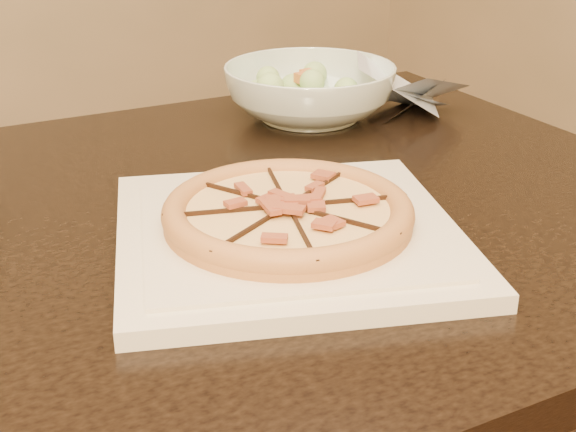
# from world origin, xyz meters

# --- Properties ---
(dining_table) EXTENTS (1.37, 0.97, 0.75)m
(dining_table) POSITION_xyz_m (-0.08, 0.06, 0.64)
(dining_table) COLOR black
(dining_table) RESTS_ON floor
(plate) EXTENTS (0.44, 0.44, 0.02)m
(plate) POSITION_xyz_m (0.03, -0.06, 0.76)
(plate) COLOR beige
(plate) RESTS_ON dining_table
(pizza) EXTENTS (0.24, 0.24, 0.03)m
(pizza) POSITION_xyz_m (0.03, -0.06, 0.78)
(pizza) COLOR tan
(pizza) RESTS_ON plate
(salad_bowl) EXTENTS (0.30, 0.30, 0.08)m
(salad_bowl) POSITION_xyz_m (0.30, 0.26, 0.79)
(salad_bowl) COLOR silver
(salad_bowl) RESTS_ON dining_table
(salad) EXTENTS (0.10, 0.13, 0.04)m
(salad) POSITION_xyz_m (0.30, 0.26, 0.84)
(salad) COLOR #B4DC8F
(salad) RESTS_ON salad_bowl
(cling_film) EXTENTS (0.18, 0.16, 0.05)m
(cling_film) POSITION_xyz_m (0.43, 0.20, 0.78)
(cling_film) COLOR silver
(cling_film) RESTS_ON dining_table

